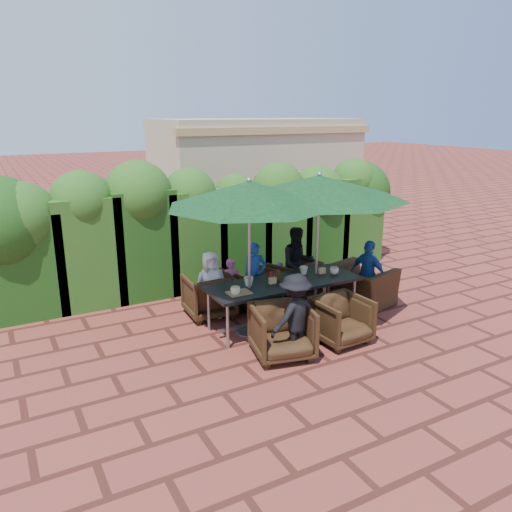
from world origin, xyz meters
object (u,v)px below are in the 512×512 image
umbrella_right (319,187)px  chair_far_mid (255,287)px  chair_near_left (282,329)px  umbrella_left (249,194)px  dining_table (284,286)px  chair_end_right (361,279)px  chair_far_left (209,293)px  chair_far_right (294,278)px  chair_near_right (342,318)px

umbrella_right → chair_far_mid: bearing=130.8°
umbrella_right → chair_near_left: bearing=-141.6°
umbrella_left → chair_far_mid: (0.59, 0.93, -1.84)m
dining_table → chair_near_left: chair_near_left is taller
chair_near_left → chair_end_right: size_ratio=0.77×
umbrella_right → umbrella_left: bearing=-176.3°
umbrella_left → chair_far_left: (-0.28, 0.95, -1.81)m
chair_far_left → chair_far_mid: bearing=-178.2°
umbrella_right → chair_near_left: (-1.29, -1.02, -1.80)m
umbrella_left → umbrella_right: 1.32m
dining_table → chair_far_right: (0.84, 0.97, -0.28)m
chair_far_right → chair_near_right: (-0.40, -1.94, -0.01)m
umbrella_left → chair_far_mid: size_ratio=3.32×
umbrella_right → chair_near_left: umbrella_right is taller
umbrella_left → chair_far_right: umbrella_left is taller
chair_near_left → chair_far_right: bearing=65.8°
chair_far_right → chair_near_right: size_ratio=1.02×
umbrella_left → chair_near_left: size_ratio=3.00×
umbrella_right → chair_far_left: size_ratio=3.60×
umbrella_right → chair_near_right: 2.12m
chair_near_left → chair_far_mid: bearing=86.0°
chair_far_left → chair_far_mid: size_ratio=1.06×
chair_far_mid → dining_table: bearing=75.5°
chair_near_left → chair_end_right: bearing=37.3°
dining_table → umbrella_right: 1.69m
umbrella_right → chair_near_right: bearing=-103.7°
dining_table → chair_far_left: size_ratio=3.18×
chair_far_mid → chair_far_left: bearing=-18.5°
chair_far_right → chair_near_left: 2.39m
chair_far_right → chair_near_left: bearing=33.5°
chair_far_mid → umbrella_right: bearing=113.9°
umbrella_right → chair_near_left: size_ratio=3.45×
chair_far_mid → chair_far_right: bearing=166.0°
chair_far_left → chair_near_right: (1.35, -1.91, -0.01)m
chair_near_right → chair_far_left: bearing=122.2°
umbrella_left → chair_far_left: size_ratio=3.13×
chair_far_right → chair_far_left: bearing=-18.8°
umbrella_left → chair_far_right: size_ratio=3.17×
chair_far_left → chair_near_left: bearing=102.8°
dining_table → chair_end_right: (1.71, 0.11, -0.21)m
dining_table → umbrella_right: (0.69, 0.08, 1.54)m
chair_near_left → chair_near_right: (1.03, -0.03, -0.03)m
dining_table → chair_far_mid: size_ratio=3.38×
dining_table → chair_end_right: size_ratio=2.37×
chair_far_left → chair_far_right: 1.75m
chair_far_right → chair_end_right: (0.87, -0.85, 0.08)m
chair_far_right → umbrella_right: bearing=61.1°
umbrella_left → umbrella_right: (1.32, 0.08, 0.00)m
umbrella_left → umbrella_right: bearing=3.7°
umbrella_left → umbrella_right: same height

